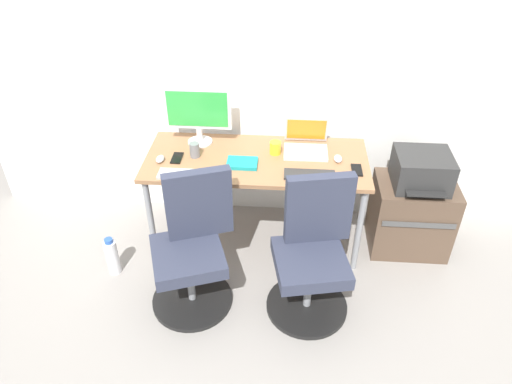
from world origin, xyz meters
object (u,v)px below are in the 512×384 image
office_chair_left (193,249)px  desktop_monitor (198,112)px  printer (422,170)px  coffee_mug (275,148)px  open_laptop (306,143)px  office_chair_right (312,255)px  side_cabinet (411,216)px  water_bottle_on_floor (112,256)px

office_chair_left → desktop_monitor: size_ratio=1.96×
printer → desktop_monitor: bearing=172.9°
desktop_monitor → coffee_mug: bearing=-11.6°
open_laptop → desktop_monitor: bearing=176.8°
office_chair_left → open_laptop: (0.71, 0.78, 0.37)m
office_chair_right → printer: office_chair_right is taller
side_cabinet → office_chair_right: bearing=-140.6°
office_chair_right → desktop_monitor: (-0.83, 0.82, 0.56)m
office_chair_left → printer: size_ratio=2.35×
open_laptop → office_chair_right: bearing=-86.1°
printer → side_cabinet: bearing=90.0°
open_laptop → printer: bearing=-10.8°
office_chair_right → open_laptop: open_laptop is taller
printer → office_chair_left: bearing=-157.7°
desktop_monitor → office_chair_right: bearing=-44.4°
office_chair_left → coffee_mug: (0.49, 0.70, 0.36)m
office_chair_right → printer: 1.01m
printer → water_bottle_on_floor: size_ratio=1.29×
open_laptop → coffee_mug: 0.23m
side_cabinet → printer: bearing=-90.0°
office_chair_left → open_laptop: bearing=47.5°
office_chair_right → printer: bearing=39.4°
coffee_mug → open_laptop: bearing=18.4°
desktop_monitor → water_bottle_on_floor: bearing=-131.3°
water_bottle_on_floor → open_laptop: (1.34, 0.60, 0.64)m
side_cabinet → coffee_mug: size_ratio=6.21×
water_bottle_on_floor → coffee_mug: (1.13, 0.53, 0.63)m
open_laptop → side_cabinet: bearing=-10.7°
office_chair_right → side_cabinet: (0.75, 0.62, -0.14)m
printer → office_chair_right: bearing=-140.6°
office_chair_left → water_bottle_on_floor: office_chair_left is taller
printer → desktop_monitor: size_ratio=0.83×
office_chair_right → open_laptop: (-0.05, 0.77, 0.37)m
office_chair_left → coffee_mug: bearing=54.9°
side_cabinet → open_laptop: size_ratio=1.84×
office_chair_right → open_laptop: bearing=93.9°
printer → coffee_mug: (-1.02, 0.08, 0.09)m
office_chair_left → office_chair_right: size_ratio=1.00×
printer → open_laptop: 0.83m
printer → open_laptop: (-0.81, 0.15, 0.10)m
printer → coffee_mug: coffee_mug is taller
water_bottle_on_floor → desktop_monitor: (0.56, 0.64, 0.84)m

